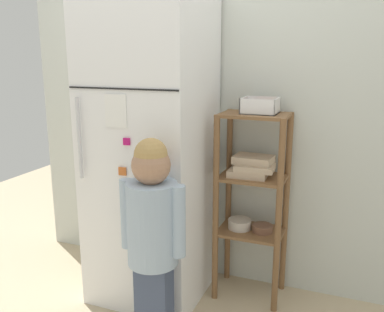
{
  "coord_description": "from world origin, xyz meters",
  "views": [
    {
      "loc": [
        0.83,
        -2.13,
        1.45
      ],
      "look_at": [
        -0.02,
        0.02,
        0.89
      ],
      "focal_mm": 38.92,
      "sensor_mm": 36.0,
      "label": 1
    }
  ],
  "objects_px": {
    "child_standing": "(153,223)",
    "fruit_bin": "(261,107)",
    "refrigerator": "(151,150)",
    "pantry_shelf_unit": "(252,190)"
  },
  "relations": [
    {
      "from": "child_standing",
      "to": "fruit_bin",
      "type": "height_order",
      "value": "fruit_bin"
    },
    {
      "from": "refrigerator",
      "to": "pantry_shelf_unit",
      "type": "xyz_separation_m",
      "value": [
        0.57,
        0.16,
        -0.23
      ]
    },
    {
      "from": "refrigerator",
      "to": "fruit_bin",
      "type": "bearing_deg",
      "value": 16.73
    },
    {
      "from": "refrigerator",
      "to": "child_standing",
      "type": "relative_size",
      "value": 1.69
    },
    {
      "from": "child_standing",
      "to": "pantry_shelf_unit",
      "type": "relative_size",
      "value": 0.95
    },
    {
      "from": "child_standing",
      "to": "fruit_bin",
      "type": "xyz_separation_m",
      "value": [
        0.38,
        0.63,
        0.52
      ]
    },
    {
      "from": "pantry_shelf_unit",
      "to": "fruit_bin",
      "type": "relative_size",
      "value": 5.79
    },
    {
      "from": "child_standing",
      "to": "pantry_shelf_unit",
      "type": "height_order",
      "value": "pantry_shelf_unit"
    },
    {
      "from": "refrigerator",
      "to": "child_standing",
      "type": "height_order",
      "value": "refrigerator"
    },
    {
      "from": "refrigerator",
      "to": "child_standing",
      "type": "xyz_separation_m",
      "value": [
        0.23,
        -0.44,
        -0.26
      ]
    }
  ]
}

